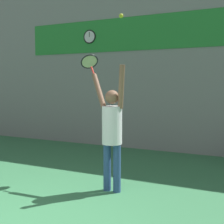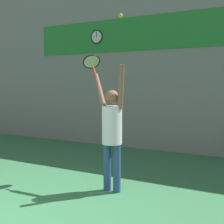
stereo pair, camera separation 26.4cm
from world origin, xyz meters
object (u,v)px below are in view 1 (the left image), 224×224
object	(u,v)px
scoreboard_clock	(90,37)
tennis_racket	(90,62)
tennis_ball	(121,16)
tennis_player	(112,128)

from	to	relation	value
scoreboard_clock	tennis_racket	world-z (taller)	scoreboard_clock
scoreboard_clock	tennis_ball	xyz separation A→B (m)	(2.62, -3.56, -0.32)
tennis_player	tennis_racket	size ratio (longest dim) A/B	5.04
tennis_player	tennis_racket	distance (m)	1.42
tennis_racket	scoreboard_clock	bearing A→B (deg)	119.90
scoreboard_clock	tennis_player	bearing A→B (deg)	-55.11
tennis_player	tennis_ball	xyz separation A→B (m)	(0.22, -0.11, 1.82)
tennis_player	tennis_ball	bearing A→B (deg)	-25.95
scoreboard_clock	tennis_racket	size ratio (longest dim) A/B	0.95
tennis_player	tennis_ball	size ratio (longest dim) A/B	30.48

